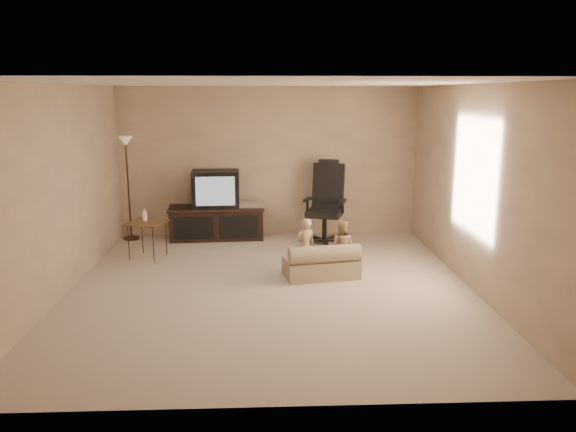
# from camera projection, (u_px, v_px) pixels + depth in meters

# --- Properties ---
(floor) EXTENTS (5.50, 5.50, 0.00)m
(floor) POSITION_uv_depth(u_px,v_px,m) (271.00, 287.00, 7.04)
(floor) COLOR beige
(floor) RESTS_ON ground
(room_shell) EXTENTS (5.50, 5.50, 5.50)m
(room_shell) POSITION_uv_depth(u_px,v_px,m) (270.00, 167.00, 6.72)
(room_shell) COLOR white
(room_shell) RESTS_ON floor
(tv_stand) EXTENTS (1.63, 0.67, 1.15)m
(tv_stand) POSITION_uv_depth(u_px,v_px,m) (217.00, 211.00, 9.34)
(tv_stand) COLOR black
(tv_stand) RESTS_ON floor
(office_chair) EXTENTS (0.78, 0.80, 1.34)m
(office_chair) POSITION_uv_depth(u_px,v_px,m) (326.00, 213.00, 9.07)
(office_chair) COLOR black
(office_chair) RESTS_ON floor
(side_table) EXTENTS (0.62, 0.62, 0.74)m
(side_table) POSITION_uv_depth(u_px,v_px,m) (147.00, 223.00, 8.21)
(side_table) COLOR brown
(side_table) RESTS_ON floor
(floor_lamp) EXTENTS (0.27, 0.27, 1.71)m
(floor_lamp) POSITION_uv_depth(u_px,v_px,m) (127.00, 165.00, 9.12)
(floor_lamp) COLOR #301E15
(floor_lamp) RESTS_ON floor
(child_sofa) EXTENTS (1.03, 0.69, 0.47)m
(child_sofa) POSITION_uv_depth(u_px,v_px,m) (322.00, 264.00, 7.38)
(child_sofa) COLOR tan
(child_sofa) RESTS_ON floor
(toddler_left) EXTENTS (0.33, 0.28, 0.75)m
(toddler_left) POSITION_uv_depth(u_px,v_px,m) (305.00, 246.00, 7.55)
(toddler_left) COLOR tan
(toddler_left) RESTS_ON floor
(toddler_right) EXTENTS (0.40, 0.31, 0.73)m
(toddler_right) POSITION_uv_depth(u_px,v_px,m) (341.00, 247.00, 7.55)
(toddler_right) COLOR tan
(toddler_right) RESTS_ON floor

